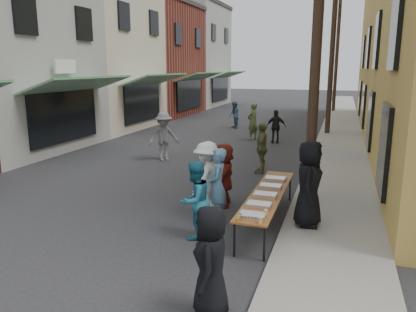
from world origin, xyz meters
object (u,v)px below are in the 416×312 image
Objects in this scene: guest_front_c at (195,200)px; server at (309,184)px; utility_pole_near at (317,28)px; utility_pole_mid at (332,49)px; catering_tray_sausage at (252,216)px; serving_table at (268,194)px; guest_front_a at (211,262)px; utility_pole_far at (337,55)px.

guest_front_c is 2.55m from server.
utility_pole_near is 1.00× the size of utility_pole_mid.
catering_tray_sausage is 0.30× the size of guest_front_c.
utility_pole_near is 4.68× the size of server.
guest_front_c reaches higher than serving_table.
server reaches higher than serving_table.
guest_front_a is at bearing 44.98° from guest_front_c.
utility_pole_near is at bearing 76.73° from catering_tray_sausage.
guest_front_a is at bearing 165.20° from server.
utility_pole_near is 5.41× the size of guest_front_c.
catering_tray_sausage is (-0.79, -15.36, -3.71)m from utility_pole_mid.
utility_pole_mid is at bearing -90.00° from utility_pole_far.
server is at bearing -89.74° from utility_pole_far.
utility_pole_mid is 14.17m from server.
utility_pole_mid is 17.91m from guest_front_a.
server is at bearing 138.84° from guest_front_c.
guest_front_a is 2.79m from guest_front_c.
server is (0.12, -13.74, -3.44)m from utility_pole_mid.
serving_table is at bearing 153.81° from guest_front_c.
guest_front_a is 0.87× the size of server.
utility_pole_far is 2.25× the size of serving_table.
serving_table is at bearing -114.88° from utility_pole_near.
utility_pole_far reaches higher than guest_front_c.
server is (0.91, -0.04, 0.35)m from serving_table.
catering_tray_sausage is at bearing -92.95° from utility_pole_mid.
utility_pole_far is (0.00, 24.00, 0.00)m from utility_pole_near.
serving_table is 3.80m from guest_front_a.
serving_table is at bearing 88.51° from server.
guest_front_c is at bearing -136.26° from serving_table.
utility_pole_far is (0.00, 12.00, 0.00)m from utility_pole_mid.
guest_front_a is (-0.93, -29.50, -3.66)m from utility_pole_far.
guest_front_a is at bearing -91.81° from utility_pole_far.
utility_pole_mid is 5.36× the size of guest_front_a.
utility_pole_mid is 5.41× the size of guest_front_c.
utility_pole_mid is at bearing 1.32° from server.
utility_pole_far is at bearing 1.08° from server.
server is (0.12, -1.74, -3.44)m from utility_pole_near.
utility_pole_far reaches higher than server.
utility_pole_near is at bearing -90.00° from utility_pole_far.
utility_pole_mid is (0.00, 12.00, 0.00)m from utility_pole_near.
utility_pole_mid is 1.00× the size of utility_pole_far.
utility_pole_far is at bearing 167.70° from guest_front_a.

